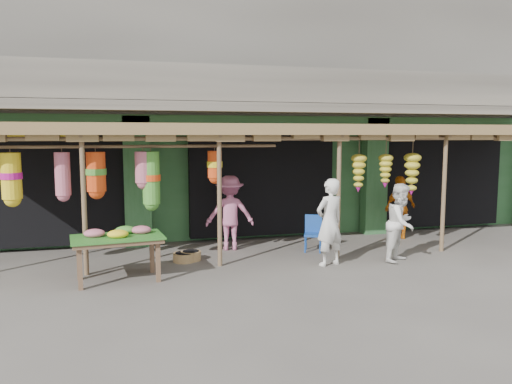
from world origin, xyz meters
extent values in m
plane|color=#514C47|center=(0.00, 0.00, 0.00)|extent=(80.00, 80.00, 0.00)
cube|color=gray|center=(0.00, 5.00, 5.00)|extent=(16.00, 6.00, 4.00)
cube|color=#2D6033|center=(0.00, 5.15, 1.50)|extent=(16.00, 5.70, 3.00)
cube|color=gray|center=(0.00, 1.65, 3.20)|extent=(16.00, 0.90, 0.22)
cube|color=gray|center=(0.00, 1.25, 3.70)|extent=(16.00, 0.10, 0.80)
cube|color=#2D6033|center=(0.00, 2.05, 2.85)|extent=(16.00, 0.35, 0.35)
cube|color=yellow|center=(-5.00, 1.97, 2.75)|extent=(1.70, 0.06, 0.55)
cube|color=#B21414|center=(-5.00, 1.93, 2.75)|extent=(1.30, 0.02, 0.30)
cube|color=black|center=(-5.00, 3.00, 1.35)|extent=(3.60, 2.00, 2.50)
cube|color=black|center=(0.00, 3.00, 1.35)|extent=(3.60, 2.00, 2.50)
cube|color=black|center=(5.00, 3.00, 1.35)|extent=(3.60, 2.00, 2.50)
cube|color=#2D6033|center=(-3.00, 2.05, 1.50)|extent=(0.60, 0.35, 3.00)
cube|color=#2D6033|center=(3.00, 2.05, 1.50)|extent=(0.60, 0.35, 3.00)
cylinder|color=brown|center=(-4.00, -0.20, 1.30)|extent=(0.09, 0.09, 2.60)
cylinder|color=brown|center=(-1.50, -0.20, 1.30)|extent=(0.09, 0.09, 2.60)
cylinder|color=brown|center=(1.00, -0.20, 1.30)|extent=(0.09, 0.09, 2.60)
cylinder|color=brown|center=(3.50, -0.20, 1.30)|extent=(0.09, 0.09, 2.60)
cylinder|color=brown|center=(-0.25, -0.20, 2.50)|extent=(12.90, 0.08, 0.08)
cylinder|color=brown|center=(-3.00, 0.20, 2.35)|extent=(5.50, 0.06, 0.06)
cube|color=brown|center=(0.00, 0.90, 2.68)|extent=(14.00, 2.70, 0.22)
cube|color=brown|center=(-4.03, -1.13, 0.34)|extent=(0.08, 0.08, 0.69)
cube|color=brown|center=(-2.75, -0.98, 0.34)|extent=(0.08, 0.08, 0.69)
cube|color=brown|center=(-4.10, -0.49, 0.34)|extent=(0.08, 0.08, 0.69)
cube|color=brown|center=(-2.82, -0.34, 0.34)|extent=(0.08, 0.08, 0.69)
cube|color=brown|center=(-3.42, -0.74, 0.73)|extent=(1.60, 1.03, 0.06)
cube|color=#26661E|center=(-3.42, -0.74, 0.79)|extent=(1.65, 1.09, 0.03)
ellipsoid|color=#D06880|center=(-3.81, -0.67, 0.86)|extent=(0.36, 0.30, 0.15)
ellipsoid|color=yellow|center=(-3.41, -0.84, 0.86)|extent=(0.36, 0.30, 0.15)
ellipsoid|color=#D06880|center=(-3.01, -0.56, 0.86)|extent=(0.36, 0.30, 0.15)
ellipsoid|color=#51A436|center=(-3.29, -0.50, 0.86)|extent=(0.36, 0.30, 0.15)
cylinder|color=#174299|center=(0.50, 0.41, 0.18)|extent=(0.03, 0.03, 0.36)
cylinder|color=#174299|center=(0.80, 0.28, 0.18)|extent=(0.03, 0.03, 0.36)
cylinder|color=#174299|center=(0.63, 0.70, 0.18)|extent=(0.03, 0.03, 0.36)
cylinder|color=#174299|center=(0.93, 0.57, 0.18)|extent=(0.03, 0.03, 0.36)
cube|color=#174299|center=(0.72, 0.49, 0.38)|extent=(0.50, 0.50, 0.05)
cube|color=#174299|center=(0.79, 0.66, 0.60)|extent=(0.36, 0.18, 0.41)
cylinder|color=#9A7145|center=(-2.14, 0.32, 0.09)|extent=(0.56, 0.56, 0.18)
cylinder|color=#A07C4A|center=(-2.00, 0.39, 0.10)|extent=(0.53, 0.53, 0.19)
imported|color=silver|center=(0.61, -0.68, 0.86)|extent=(0.73, 0.59, 1.73)
imported|color=white|center=(2.14, -0.76, 0.80)|extent=(0.98, 0.95, 1.60)
imported|color=orange|center=(3.29, 1.22, 0.79)|extent=(0.98, 0.58, 1.57)
imported|color=#C1668C|center=(-1.02, 1.16, 0.84)|extent=(1.14, 0.74, 1.67)
camera|label=1|loc=(-3.24, -9.67, 2.57)|focal=35.00mm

